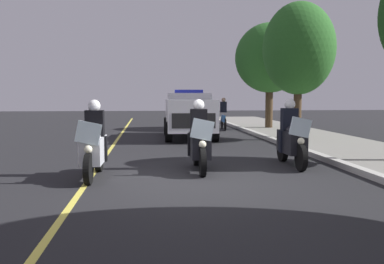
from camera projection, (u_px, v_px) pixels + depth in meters
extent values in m
plane|color=black|center=(199.00, 180.00, 8.92)|extent=(80.00, 80.00, 0.00)
cube|color=#B7B5AD|center=(366.00, 173.00, 9.30)|extent=(48.00, 0.24, 0.15)
cube|color=#E0D14C|center=(87.00, 182.00, 8.67)|extent=(48.00, 0.12, 0.01)
cylinder|color=black|center=(88.00, 169.00, 8.38)|extent=(0.64, 0.14, 0.64)
cylinder|color=black|center=(99.00, 158.00, 9.87)|extent=(0.64, 0.16, 0.64)
cube|color=silver|center=(94.00, 150.00, 9.08)|extent=(1.21, 0.47, 0.56)
ellipsoid|color=silver|center=(93.00, 136.00, 9.01)|extent=(0.57, 0.33, 0.24)
cube|color=silver|center=(88.00, 133.00, 8.42)|extent=(0.07, 0.56, 0.53)
sphere|color=#F9F4CC|center=(88.00, 149.00, 8.39)|extent=(0.17, 0.17, 0.17)
sphere|color=red|center=(82.00, 136.00, 8.54)|extent=(0.09, 0.09, 0.09)
sphere|color=#1933F2|center=(97.00, 136.00, 8.57)|extent=(0.09, 0.09, 0.09)
cube|color=black|center=(95.00, 124.00, 9.26)|extent=(0.29, 0.41, 0.60)
cube|color=black|center=(104.00, 149.00, 9.27)|extent=(0.18, 0.14, 0.56)
cube|color=black|center=(86.00, 149.00, 9.24)|extent=(0.18, 0.14, 0.56)
sphere|color=white|center=(94.00, 106.00, 9.21)|extent=(0.28, 0.28, 0.28)
cylinder|color=black|center=(203.00, 162.00, 9.25)|extent=(0.64, 0.14, 0.64)
cylinder|color=black|center=(197.00, 153.00, 10.73)|extent=(0.64, 0.16, 0.64)
cube|color=black|center=(199.00, 145.00, 9.94)|extent=(1.21, 0.47, 0.56)
ellipsoid|color=black|center=(200.00, 133.00, 9.87)|extent=(0.57, 0.33, 0.24)
cube|color=silver|center=(202.00, 129.00, 9.28)|extent=(0.07, 0.56, 0.53)
sphere|color=#F9F4CC|center=(202.00, 144.00, 9.25)|extent=(0.17, 0.17, 0.17)
sphere|color=red|center=(195.00, 132.00, 9.40)|extent=(0.09, 0.09, 0.09)
sphere|color=#1933F2|center=(209.00, 132.00, 9.43)|extent=(0.09, 0.09, 0.09)
cube|color=black|center=(199.00, 121.00, 10.12)|extent=(0.29, 0.41, 0.60)
cube|color=black|center=(207.00, 144.00, 10.13)|extent=(0.18, 0.14, 0.56)
cube|color=black|center=(191.00, 144.00, 10.10)|extent=(0.18, 0.14, 0.56)
sphere|color=white|center=(199.00, 105.00, 10.07)|extent=(0.28, 0.28, 0.28)
cylinder|color=black|center=(301.00, 158.00, 9.90)|extent=(0.64, 0.14, 0.64)
cylinder|color=black|center=(283.00, 150.00, 11.39)|extent=(0.64, 0.16, 0.64)
cube|color=black|center=(292.00, 142.00, 10.60)|extent=(1.21, 0.47, 0.56)
ellipsoid|color=black|center=(293.00, 131.00, 10.53)|extent=(0.57, 0.33, 0.24)
cube|color=silver|center=(300.00, 127.00, 9.94)|extent=(0.07, 0.56, 0.53)
sphere|color=#F9F4CC|center=(301.00, 141.00, 9.91)|extent=(0.17, 0.17, 0.17)
sphere|color=red|center=(292.00, 130.00, 10.06)|extent=(0.09, 0.09, 0.09)
sphere|color=#1933F2|center=(305.00, 130.00, 10.09)|extent=(0.09, 0.09, 0.09)
cube|color=black|center=(289.00, 120.00, 10.78)|extent=(0.29, 0.41, 0.60)
cube|color=black|center=(297.00, 141.00, 10.79)|extent=(0.18, 0.14, 0.56)
cube|color=black|center=(282.00, 141.00, 10.75)|extent=(0.18, 0.14, 0.56)
sphere|color=white|center=(290.00, 104.00, 10.72)|extent=(0.28, 0.28, 0.28)
cube|color=silver|center=(189.00, 114.00, 17.61)|extent=(4.94, 2.02, 1.24)
cube|color=silver|center=(188.00, 97.00, 17.84)|extent=(2.44, 1.81, 0.36)
cube|color=#2633D8|center=(189.00, 91.00, 17.62)|extent=(0.31, 1.21, 0.14)
cube|color=black|center=(194.00, 121.00, 15.23)|extent=(0.16, 1.62, 0.56)
cylinder|color=black|center=(215.00, 132.00, 16.19)|extent=(0.81, 0.30, 0.80)
cylinder|color=black|center=(169.00, 132.00, 16.05)|extent=(0.81, 0.30, 0.80)
cylinder|color=black|center=(206.00, 126.00, 19.27)|extent=(0.81, 0.30, 0.80)
cylinder|color=black|center=(167.00, 126.00, 19.13)|extent=(0.81, 0.30, 0.80)
cylinder|color=black|center=(225.00, 124.00, 21.18)|extent=(0.66, 0.06, 0.66)
cylinder|color=black|center=(222.00, 123.00, 22.27)|extent=(0.66, 0.06, 0.66)
cube|color=blue|center=(223.00, 119.00, 21.70)|extent=(1.00, 0.08, 0.36)
cube|color=black|center=(223.00, 107.00, 21.69)|extent=(0.25, 0.33, 0.56)
sphere|color=tan|center=(224.00, 100.00, 21.63)|extent=(0.22, 0.22, 0.22)
cylinder|color=#42301E|center=(297.00, 108.00, 16.75)|extent=(0.32, 0.32, 2.43)
ellipsoid|color=#286023|center=(299.00, 48.00, 16.54)|extent=(2.88, 2.88, 3.68)
cylinder|color=#42301E|center=(269.00, 107.00, 22.06)|extent=(0.39, 0.39, 2.22)
ellipsoid|color=#286023|center=(270.00, 58.00, 21.83)|extent=(3.66, 3.66, 3.66)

